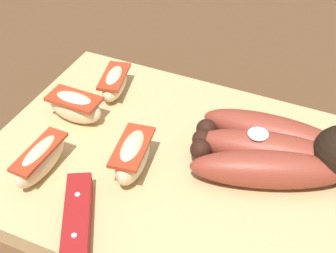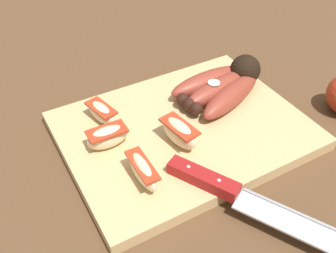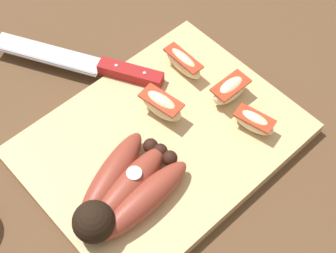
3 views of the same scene
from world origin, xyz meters
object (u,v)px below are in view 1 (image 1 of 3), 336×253
Objects in this scene: apple_wedge_middle at (133,156)px; apple_wedge_far at (41,159)px; banana_bunch at (282,151)px; apple_wedge_near at (75,107)px; apple_wedge_extra at (114,83)px.

apple_wedge_middle reaches higher than apple_wedge_far.
banana_bunch is 2.36× the size of apple_wedge_middle.
banana_bunch is at bearing 27.10° from apple_wedge_far.
apple_wedge_middle is (0.09, -0.05, 0.00)m from apple_wedge_near.
apple_wedge_far is (-0.21, -0.10, -0.00)m from banana_bunch.
apple_wedge_extra is at bearing 89.79° from apple_wedge_far.
apple_wedge_near is at bearing -103.97° from apple_wedge_extra.
apple_wedge_far is at bearing -154.23° from apple_wedge_middle.
apple_wedge_middle is 0.13m from apple_wedge_extra.
apple_wedge_middle is 1.10× the size of apple_wedge_extra.
apple_wedge_middle is 0.99× the size of apple_wedge_far.
apple_wedge_extra is (0.01, 0.06, -0.00)m from apple_wedge_near.
apple_wedge_middle is at bearing 25.77° from apple_wedge_far.
banana_bunch is 0.23m from apple_wedge_far.
banana_bunch is 2.60× the size of apple_wedge_extra.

